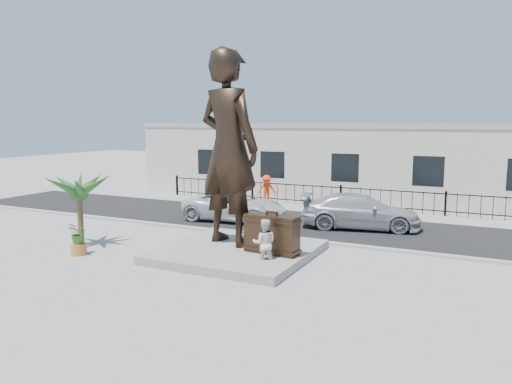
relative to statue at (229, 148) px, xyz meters
The scene contains 16 objects.
ground 4.48m from the statue, 60.88° to the right, with size 100.00×100.00×0.00m, color #9E9991.
street 7.23m from the statue, 79.59° to the left, with size 40.00×7.00×0.01m, color black.
curb 4.69m from the statue, 66.28° to the left, with size 40.00×0.25×0.12m, color #A5A399.
far_sidewalk 10.79m from the statue, 83.70° to the left, with size 40.00×2.50×0.02m, color #9E9991.
plinth 3.79m from the statue, 38.66° to the right, with size 5.20×5.20×0.30m, color gray.
fence 11.35m from the statue, 84.16° to the left, with size 22.00×0.10×1.20m, color black.
building 15.15m from the statue, 85.79° to the left, with size 28.00×7.00×4.40m, color silver.
statue is the anchor object (origin of this frame).
suitcase 3.58m from the statue, 17.20° to the right, with size 1.91×0.61×1.34m, color #342316.
tourist 3.92m from the statue, 32.96° to the right, with size 0.80×0.62×1.64m, color silver.
car_white 6.51m from the statue, 116.17° to the left, with size 2.35×5.09×1.42m, color silver.
car_silver 7.60m from the statue, 60.51° to the left, with size 2.16×5.31×1.54m, color #A1A4A6.
worker 11.05m from the statue, 107.16° to the left, with size 1.09×0.63×1.69m, color #FF440D.
palm_tree 7.05m from the statue, 162.08° to the right, with size 1.80×1.80×3.20m, color #22521D, non-canonical shape.
planter 6.59m from the statue, 148.24° to the right, with size 0.56×0.56×0.40m, color #C07532.
shrub 6.28m from the statue, 148.24° to the right, with size 0.70×0.61×0.78m, color #346822.
Camera 1 is at (7.77, -13.97, 4.85)m, focal length 35.00 mm.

